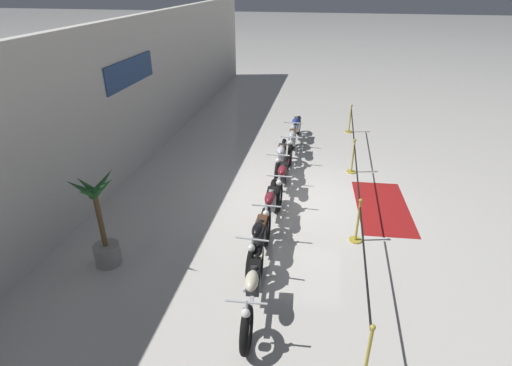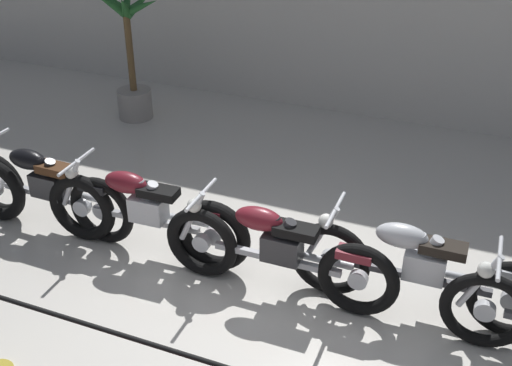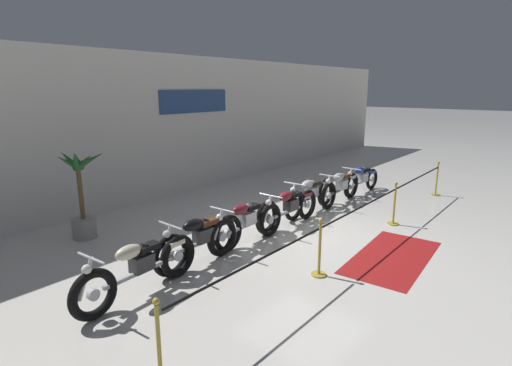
% 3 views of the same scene
% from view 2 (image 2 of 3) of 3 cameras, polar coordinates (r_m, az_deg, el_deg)
% --- Properties ---
extents(ground_plane, '(120.00, 120.00, 0.00)m').
position_cam_2_polar(ground_plane, '(5.91, -0.63, -12.50)').
color(ground_plane, silver).
extents(motorcycle_black_1, '(2.19, 0.62, 0.96)m').
position_cam_2_polar(motorcycle_black_1, '(7.30, -18.21, -0.48)').
color(motorcycle_black_1, black).
rests_on(motorcycle_black_1, ground).
extents(motorcycle_maroon_2, '(2.30, 0.62, 0.97)m').
position_cam_2_polar(motorcycle_maroon_2, '(6.61, -9.92, -2.72)').
color(motorcycle_maroon_2, black).
rests_on(motorcycle_maroon_2, ground).
extents(motorcycle_maroon_3, '(2.31, 0.62, 0.95)m').
position_cam_2_polar(motorcycle_maroon_3, '(5.98, 1.79, -6.12)').
color(motorcycle_maroon_3, black).
rests_on(motorcycle_maroon_3, ground).
extents(motorcycle_silver_4, '(2.38, 0.62, 0.96)m').
position_cam_2_polar(motorcycle_silver_4, '(5.91, 14.13, -7.45)').
color(motorcycle_silver_4, black).
rests_on(motorcycle_silver_4, ground).
extents(potted_palm_left_of_row, '(1.05, 0.97, 2.08)m').
position_cam_2_polar(potted_palm_left_of_row, '(9.70, -11.04, 10.54)').
color(potted_palm_left_of_row, gray).
rests_on(potted_palm_left_of_row, ground).
extents(stanchion_far_left, '(10.50, 0.28, 1.05)m').
position_cam_2_polar(stanchion_far_left, '(5.20, -20.62, -10.99)').
color(stanchion_far_left, gold).
rests_on(stanchion_far_left, ground).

